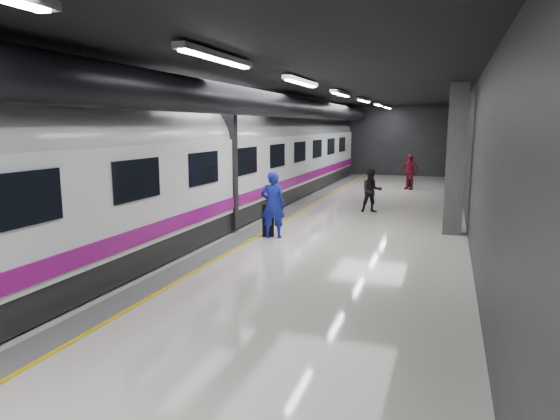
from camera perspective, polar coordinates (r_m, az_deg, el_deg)
The scene contains 9 objects.
ground at distance 14.88m, azimuth 1.21°, elevation -3.04°, with size 40.00×40.00×0.00m, color silver.
platform_hall at distance 15.52m, azimuth 1.31°, elevation 10.64°, with size 10.02×40.02×4.51m.
train at distance 15.84m, azimuth -10.09°, elevation 5.16°, with size 3.05×38.00×4.05m.
traveler_main at distance 14.56m, azimuth -0.82°, elevation 0.61°, with size 0.71×0.47×1.96m, color #1829B8.
suitcase_main at distance 14.87m, azimuth -1.38°, elevation -1.95°, with size 0.34×0.22×0.56m, color black.
shoulder_bag at distance 14.77m, azimuth -1.48°, elevation -0.12°, with size 0.30×0.16×0.40m, color black.
traveler_far_a at distance 19.21m, azimuth 10.42°, elevation 2.18°, with size 0.80×0.63×1.66m, color black.
traveler_far_b at distance 26.67m, azimuth 14.59°, elevation 4.25°, with size 1.07×0.44×1.82m, color maroon.
suitcase_far at distance 27.77m, azimuth 14.58°, elevation 3.04°, with size 0.31×0.20×0.46m, color black.
Camera 1 is at (4.35, -13.85, 3.26)m, focal length 32.00 mm.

